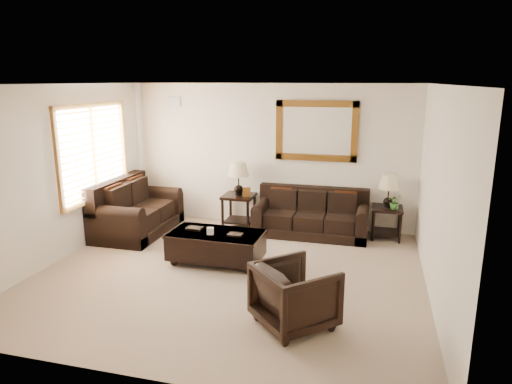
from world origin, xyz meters
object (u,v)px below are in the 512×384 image
(coffee_table, at_px, (216,244))
(armchair, at_px, (295,292))
(loveseat, at_px, (135,213))
(end_table_left, at_px, (239,185))
(end_table_right, at_px, (388,197))
(sofa, at_px, (311,218))

(coffee_table, xyz_separation_m, armchair, (1.50, -1.54, 0.11))
(loveseat, relative_size, end_table_left, 1.39)
(end_table_left, xyz_separation_m, coffee_table, (0.18, -1.80, -0.53))
(end_table_left, relative_size, coffee_table, 0.88)
(end_table_right, relative_size, coffee_table, 0.80)
(loveseat, distance_m, armchair, 4.27)
(sofa, height_order, end_table_right, end_table_right)
(loveseat, xyz_separation_m, end_table_left, (1.76, 0.81, 0.46))
(sofa, xyz_separation_m, loveseat, (-3.17, -0.74, 0.06))
(loveseat, relative_size, end_table_right, 1.52)
(sofa, relative_size, loveseat, 1.15)
(armchair, bearing_deg, end_table_right, -60.83)
(coffee_table, distance_m, armchair, 2.15)
(loveseat, height_order, armchair, loveseat)
(loveseat, bearing_deg, sofa, -76.86)
(sofa, xyz_separation_m, end_table_left, (-1.40, 0.07, 0.53))
(armchair, bearing_deg, end_table_left, -16.73)
(end_table_right, xyz_separation_m, armchair, (-1.06, -3.36, -0.35))
(coffee_table, bearing_deg, sofa, 55.88)
(coffee_table, bearing_deg, armchair, -44.69)
(end_table_right, height_order, coffee_table, end_table_right)
(loveseat, bearing_deg, end_table_left, -65.25)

